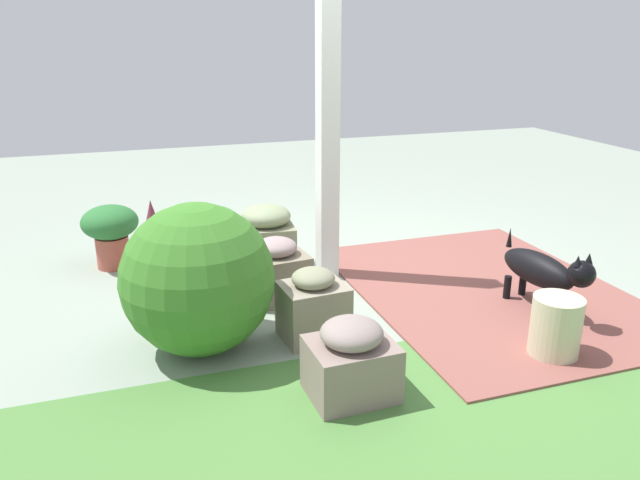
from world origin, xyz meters
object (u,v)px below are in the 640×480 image
Objects in this scene: round_shrub at (198,279)px; ceramic_urn at (556,327)px; dog at (544,271)px; porch_pillar at (328,122)px; stone_planter_far at (351,361)px; stone_planter_near at (277,271)px; stone_planter_nearest at (267,236)px; terracotta_pot_spiky at (154,243)px; terracotta_pot_broad at (110,229)px; stone_planter_mid at (313,306)px.

round_shrub is 2.06m from ceramic_urn.
porch_pillar is at bearing -43.74° from dog.
dog is at bearing -161.31° from stone_planter_far.
stone_planter_near is 1.78m from dog.
ceramic_urn is (-1.25, -0.00, -0.02)m from stone_planter_far.
terracotta_pot_spiky is (0.87, 0.09, 0.06)m from stone_planter_nearest.
dog is (-2.67, 1.78, -0.02)m from terracotta_pot_broad.
stone_planter_nearest is 0.78× the size of terracotta_pot_spiky.
stone_planter_mid reaches higher than ceramic_urn.
terracotta_pot_spiky reaches higher than terracotta_pot_broad.
terracotta_pot_spiky is 0.85× the size of dog.
stone_planter_mid is 0.66m from stone_planter_far.
stone_planter_nearest is 1.21m from terracotta_pot_broad.
stone_planter_far is at bearing 74.93° from porch_pillar.
dog reaches higher than stone_planter_far.
stone_planter_mid is (-0.06, 0.64, 0.00)m from stone_planter_near.
stone_planter_near is 0.60× the size of dog.
terracotta_pot_spiky reaches higher than stone_planter_far.
terracotta_pot_broad reaches higher than stone_planter_far.
stone_planter_near is 1.47m from terracotta_pot_broad.
terracotta_pot_spiky is (0.83, -1.21, 0.10)m from stone_planter_mid.
round_shrub is (1.08, 0.86, -0.73)m from porch_pillar.
dog reaches higher than stone_planter_mid.
terracotta_pot_broad is 3.30m from ceramic_urn.
stone_planter_far is at bearing 91.96° from stone_planter_near.
stone_planter_near is at bearing -45.12° from ceramic_urn.
porch_pillar is at bearing 155.62° from terracotta_pot_broad.
stone_planter_far is (-0.04, 1.30, -0.00)m from stone_planter_near.
dog is 0.61m from ceramic_urn.
stone_planter_nearest is at bearing -43.60° from dog.
stone_planter_nearest is 0.66m from stone_planter_near.
stone_planter_nearest reaches higher than stone_planter_mid.
terracotta_pot_spiky is 0.52m from terracotta_pot_broad.
ceramic_urn is (-1.90, 0.74, -0.26)m from round_shrub.
stone_planter_nearest is at bearing -174.34° from terracotta_pot_spiky.
stone_planter_near is 1.83m from ceramic_urn.
stone_planter_nearest is 2.08m from dog.
stone_planter_far is 0.88× the size of terracotta_pot_broad.
terracotta_pot_broad is at bearing -43.00° from stone_planter_near.
ceramic_urn is (-0.82, 1.60, -0.99)m from porch_pillar.
stone_planter_mid is at bearing -28.12° from ceramic_urn.
round_shrub is 1.76× the size of terracotta_pot_broad.
dog reaches higher than stone_planter_nearest.
porch_pillar is 1.12m from stone_planter_near.
stone_planter_near is at bearing 143.57° from terracotta_pot_spiky.
terracotta_pot_broad is 1.37× the size of ceramic_urn.
porch_pillar is 5.31× the size of stone_planter_far.
dog reaches higher than stone_planter_near.
porch_pillar is at bearing -105.07° from stone_planter_far.
round_shrub reaches higher than stone_planter_far.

